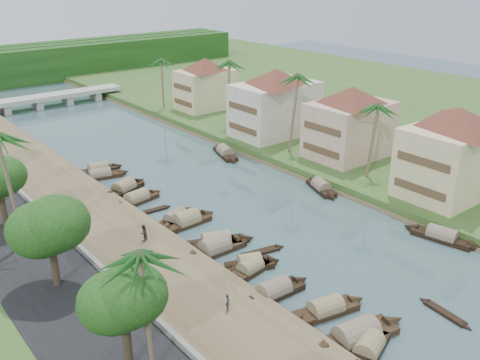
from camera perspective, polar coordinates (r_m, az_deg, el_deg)
ground at (r=54.31m, az=8.74°, el=-6.81°), size 220.00×220.00×0.00m
left_bank at (r=60.82m, az=-16.08°, el=-3.76°), size 10.00×180.00×0.80m
right_bank at (r=79.38m, az=7.59°, el=3.19°), size 16.00×180.00×1.20m
road at (r=58.47m, az=-23.75°, el=-5.60°), size 8.00×180.00×1.40m
retaining_wall at (r=59.18m, az=-19.88°, el=-3.96°), size 0.40×180.00×1.10m
far_right_fill at (r=108.30m, az=21.45°, el=6.93°), size 60.00×220.00×1.15m
treeline at (r=138.06m, az=-23.69°, el=11.05°), size 120.00×14.00×8.00m
bridge at (r=112.18m, az=-19.42°, el=8.29°), size 28.00×4.00×2.40m
building_near at (r=65.26m, az=21.84°, el=2.94°), size 14.85×14.85×10.20m
building_mid at (r=74.70m, az=11.66°, el=6.17°), size 14.11×14.11×9.70m
building_far at (r=83.24m, az=3.80°, el=8.37°), size 15.59×15.59×10.20m
building_distant at (r=99.20m, az=-3.70°, el=10.29°), size 12.62×12.62×9.20m
sampan_0 at (r=42.07m, az=12.30°, el=-15.94°), size 9.67×3.47×2.46m
sampan_1 at (r=41.13m, az=13.59°, el=-17.10°), size 6.84×3.68×2.03m
sampan_2 at (r=44.32m, az=9.11°, el=-13.49°), size 8.00×3.18×2.09m
sampan_3 at (r=45.94m, az=3.65°, el=-11.80°), size 7.89×2.03×2.12m
sampan_4 at (r=48.93m, az=1.11°, el=-9.46°), size 6.59×2.41×1.89m
sampan_5 at (r=49.63m, az=1.04°, el=-8.96°), size 6.28×3.66×2.00m
sampan_6 at (r=52.20m, az=-2.69°, el=-7.29°), size 8.06×2.24×2.37m
sampan_7 at (r=53.28m, az=-2.55°, el=-6.65°), size 8.13×4.64×2.17m
sampan_8 at (r=57.67m, az=-5.75°, el=-4.38°), size 7.80×2.28×2.38m
sampan_9 at (r=58.43m, az=-6.87°, el=-4.08°), size 7.43×3.73×1.91m
sampan_10 at (r=63.76m, az=-10.95°, el=-2.03°), size 7.71×2.83×2.10m
sampan_11 at (r=67.10m, az=-12.25°, el=-0.89°), size 7.76×4.26×2.20m
sampan_12 at (r=71.97m, az=-14.68°, el=0.47°), size 7.96×3.02×1.91m
sampan_13 at (r=74.11m, az=-14.89°, el=1.08°), size 7.24×2.10×1.99m
sampan_14 at (r=58.03m, az=20.74°, el=-5.65°), size 3.20×8.54×2.06m
sampan_15 at (r=66.67m, az=8.66°, el=-0.78°), size 4.02×7.49×2.02m
sampan_16 at (r=78.12m, az=-1.59°, el=2.92°), size 4.14×8.70×2.12m
canoe_0 at (r=46.86m, az=20.99°, el=-13.14°), size 1.30×5.25×0.69m
canoe_1 at (r=52.18m, az=2.22°, el=-7.70°), size 5.47×1.96×0.87m
canoe_2 at (r=61.24m, az=-9.35°, el=-3.27°), size 4.91×1.07×0.71m
palm_1 at (r=66.69m, az=14.10°, el=7.45°), size 3.20×3.20×10.48m
palm_2 at (r=73.94m, az=5.69°, el=10.76°), size 3.20×3.20×12.25m
palm_3 at (r=86.47m, az=-1.34°, el=12.30°), size 3.20×3.20×11.98m
palm_4 at (r=32.43m, az=-10.26°, el=-8.01°), size 3.20×3.20×10.26m
palm_5 at (r=50.87m, az=-23.85°, el=4.19°), size 3.20×3.20×12.42m
palm_7 at (r=99.58m, az=-8.40°, el=12.45°), size 3.20×3.20×10.36m
tree_1 at (r=34.71m, az=-12.38°, el=-12.32°), size 4.68×4.68×7.28m
tree_2 at (r=44.90m, az=-19.71°, el=-4.74°), size 5.42×5.42×7.62m
tree_6 at (r=87.56m, az=5.63°, el=9.09°), size 4.75×4.75×7.39m
person_near at (r=42.73m, az=-1.32°, el=-12.88°), size 0.54×0.62×1.43m
person_far at (r=53.24m, az=-10.26°, el=-5.55°), size 1.02×0.94×1.67m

